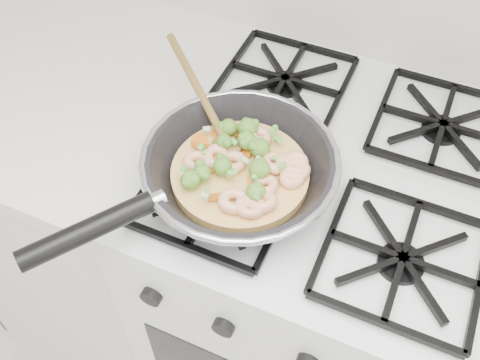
% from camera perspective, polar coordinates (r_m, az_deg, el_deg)
% --- Properties ---
extents(stove, '(0.60, 0.60, 0.92)m').
position_cam_1_polar(stove, '(1.33, 7.15, -10.77)').
color(stove, white).
rests_on(stove, ground).
extents(counter_left, '(1.00, 0.60, 0.90)m').
position_cam_1_polar(counter_left, '(1.61, -20.67, -0.03)').
color(counter_left, white).
rests_on(counter_left, ground).
extents(skillet, '(0.39, 0.50, 0.09)m').
position_cam_1_polar(skillet, '(0.87, -0.26, 1.11)').
color(skillet, black).
rests_on(skillet, stove).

